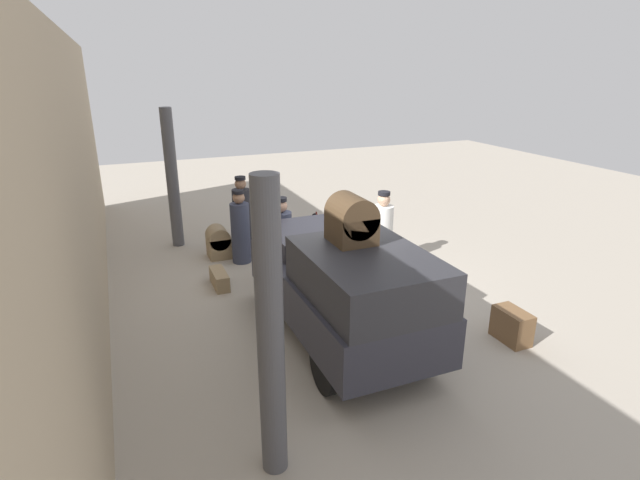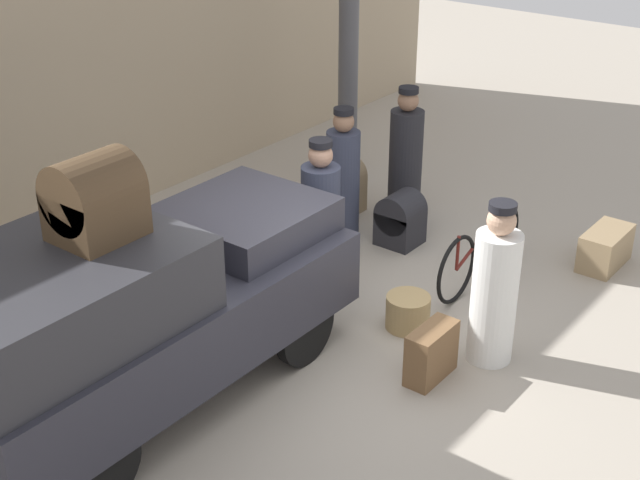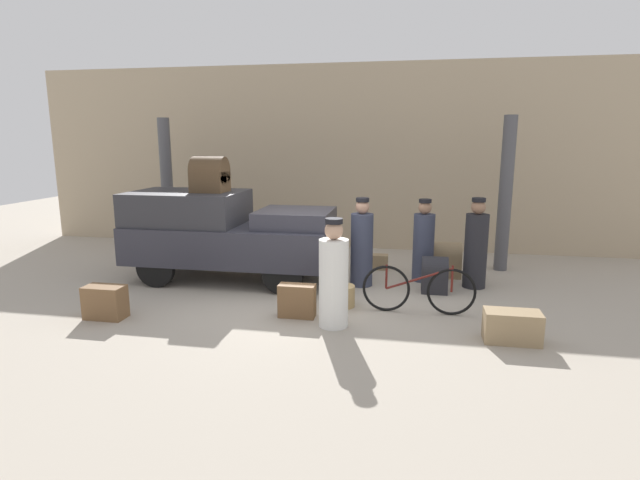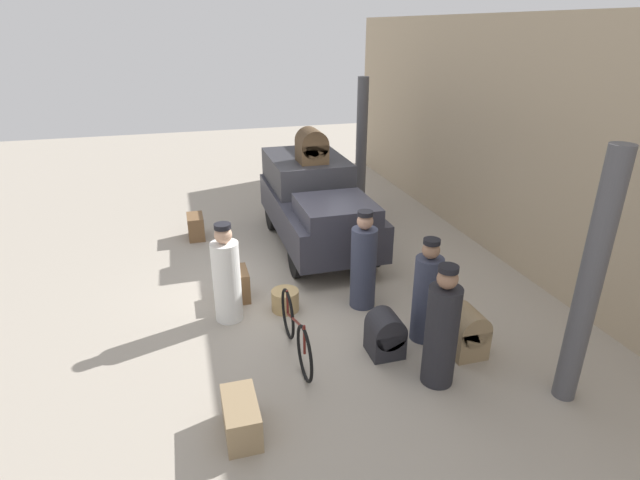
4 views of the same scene
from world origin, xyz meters
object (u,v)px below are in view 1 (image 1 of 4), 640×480
(porter_with_bicycle, at_px, (240,230))
(suitcase_black_upright, at_px, (270,241))
(porter_carrying_trunk, at_px, (382,233))
(suitcase_small_leather, at_px, (512,326))
(trunk_barrel_dark, at_px, (218,242))
(trunk_on_truck_roof, at_px, (352,221))
(trunk_umber_medium, at_px, (385,265))
(wicker_basket, at_px, (343,263))
(conductor_in_dark_uniform, at_px, (282,242))
(suitcase_tan_flat, at_px, (219,279))
(trunk_large_brown, at_px, (339,222))
(bicycle, at_px, (325,235))
(truck, at_px, (343,285))
(porter_lifting_near_truck, at_px, (242,215))

(porter_with_bicycle, relative_size, suitcase_black_upright, 2.46)
(porter_carrying_trunk, xyz_separation_m, suitcase_small_leather, (-3.50, -0.33, -0.47))
(trunk_barrel_dark, bearing_deg, trunk_on_truck_roof, -167.38)
(trunk_barrel_dark, relative_size, trunk_on_truck_roof, 1.04)
(trunk_umber_medium, bearing_deg, wicker_basket, 46.56)
(conductor_in_dark_uniform, bearing_deg, suitcase_tan_flat, 87.55)
(porter_with_bicycle, xyz_separation_m, trunk_large_brown, (1.16, -2.85, -0.50))
(conductor_in_dark_uniform, relative_size, suitcase_tan_flat, 2.22)
(suitcase_black_upright, relative_size, trunk_on_truck_roof, 0.96)
(suitcase_black_upright, bearing_deg, trunk_barrel_dark, 75.51)
(wicker_basket, bearing_deg, suitcase_tan_flat, 84.33)
(wicker_basket, xyz_separation_m, suitcase_black_upright, (1.54, 1.10, 0.14))
(suitcase_small_leather, bearing_deg, suitcase_black_upright, 24.95)
(trunk_barrel_dark, bearing_deg, porter_with_bicycle, -140.80)
(trunk_barrel_dark, bearing_deg, bicycle, -104.02)
(trunk_umber_medium, bearing_deg, porter_carrying_trunk, -23.70)
(truck, xyz_separation_m, trunk_umber_medium, (1.88, -1.82, -0.69))
(conductor_in_dark_uniform, xyz_separation_m, porter_carrying_trunk, (-0.18, -2.17, -0.03))
(porter_lifting_near_truck, bearing_deg, bicycle, -122.13)
(bicycle, bearing_deg, porter_carrying_trunk, -147.19)
(truck, xyz_separation_m, wicker_basket, (2.48, -1.19, -0.78))
(bicycle, bearing_deg, suitcase_tan_flat, 110.60)
(porter_carrying_trunk, bearing_deg, porter_with_bicycle, 64.04)
(trunk_large_brown, bearing_deg, porter_lifting_near_truck, 94.87)
(suitcase_black_upright, bearing_deg, conductor_in_dark_uniform, 173.31)
(porter_with_bicycle, distance_m, trunk_barrel_dark, 0.73)
(trunk_large_brown, relative_size, trunk_barrel_dark, 1.06)
(trunk_barrel_dark, bearing_deg, suitcase_small_leather, -147.07)
(bicycle, height_order, trunk_large_brown, bicycle)
(trunk_on_truck_roof, bearing_deg, suitcase_small_leather, -107.53)
(conductor_in_dark_uniform, relative_size, trunk_umber_medium, 2.94)
(conductor_in_dark_uniform, relative_size, suitcase_black_upright, 2.56)
(bicycle, relative_size, porter_lifting_near_truck, 1.06)
(wicker_basket, xyz_separation_m, trunk_umber_medium, (-0.60, -0.64, 0.09))
(porter_with_bicycle, xyz_separation_m, trunk_umber_medium, (-1.94, -2.44, -0.46))
(suitcase_small_leather, bearing_deg, porter_carrying_trunk, 5.37)
(bicycle, relative_size, suitcase_tan_flat, 2.36)
(bicycle, height_order, porter_carrying_trunk, porter_carrying_trunk)
(trunk_large_brown, bearing_deg, wicker_basket, 157.30)
(suitcase_small_leather, relative_size, trunk_large_brown, 0.82)
(truck, bearing_deg, trunk_barrel_dark, 13.31)
(trunk_large_brown, bearing_deg, truck, 155.85)
(porter_lifting_near_truck, distance_m, suitcase_tan_flat, 2.33)
(trunk_umber_medium, bearing_deg, suitcase_tan_flat, 74.90)
(porter_with_bicycle, height_order, trunk_on_truck_roof, trunk_on_truck_roof)
(porter_lifting_near_truck, relative_size, suitcase_tan_flat, 2.23)
(suitcase_tan_flat, height_order, trunk_large_brown, trunk_large_brown)
(suitcase_tan_flat, distance_m, trunk_on_truck_roof, 3.76)
(wicker_basket, distance_m, trunk_umber_medium, 0.88)
(conductor_in_dark_uniform, relative_size, suitcase_small_leather, 2.73)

